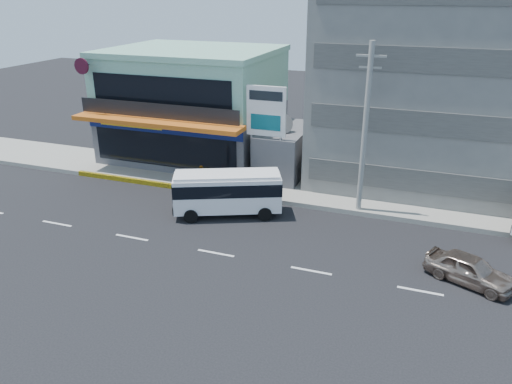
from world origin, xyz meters
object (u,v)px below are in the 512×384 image
shop_building (195,107)px  concrete_building (447,79)px  satellite_dish (282,131)px  billboard (266,117)px  utility_pole_near (365,130)px  sedan (470,269)px  minibus (227,190)px  motorcycle_rider (203,185)px

shop_building → concrete_building: bearing=3.4°
satellite_dish → billboard: billboard is taller
billboard → shop_building: bearing=147.7°
billboard → utility_pole_near: 6.75m
concrete_building → sedan: bearing=-81.6°
utility_pole_near → minibus: utility_pole_near is taller
sedan → billboard: bearing=82.5°
billboard → motorcycle_rider: bearing=-145.6°
concrete_building → utility_pole_near: bearing=-117.8°
billboard → sedan: size_ratio=1.73×
sedan → minibus: bearing=101.2°
shop_building → utility_pole_near: utility_pole_near is taller
shop_building → billboard: shop_building is taller
concrete_building → sedan: (2.00, -13.50, -6.32)m
concrete_building → motorcycle_rider: bearing=-149.6°
minibus → sedan: (13.27, -3.05, -0.88)m
concrete_building → billboard: bearing=-151.1°
utility_pole_near → motorcycle_rider: size_ratio=4.95×
satellite_dish → billboard: 2.31m
concrete_building → utility_pole_near: concrete_building is taller
billboard → minibus: size_ratio=1.06×
concrete_building → satellite_dish: 11.30m
shop_building → satellite_dish: size_ratio=8.27×
satellite_dish → sedan: satellite_dish is taller
shop_building → concrete_building: size_ratio=0.77×
shop_building → sedan: (20.00, -12.45, -3.32)m
shop_building → satellite_dish: 8.54m
billboard → sedan: bearing=-31.6°
utility_pole_near → minibus: (-7.27, -2.85, -3.58)m
billboard → utility_pole_near: bearing=-15.5°
minibus → motorcycle_rider: 3.65m
concrete_building → motorcycle_rider: size_ratio=7.92×
minibus → sedan: bearing=-12.9°
shop_building → concrete_building: concrete_building is taller
minibus → shop_building: bearing=125.6°
satellite_dish → motorcycle_rider: 6.49m
concrete_building → minibus: 16.30m
satellite_dish → billboard: (-0.50, -1.80, 1.35)m
shop_building → minibus: (6.73, -9.39, -2.43)m
satellite_dish → motorcycle_rider: (-4.00, -4.20, -2.91)m
shop_building → satellite_dish: bearing=-20.2°
satellite_dish → billboard: size_ratio=0.22×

